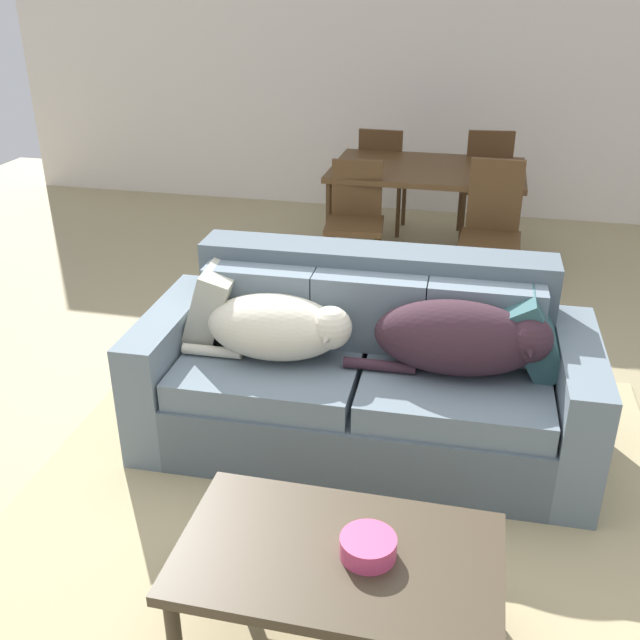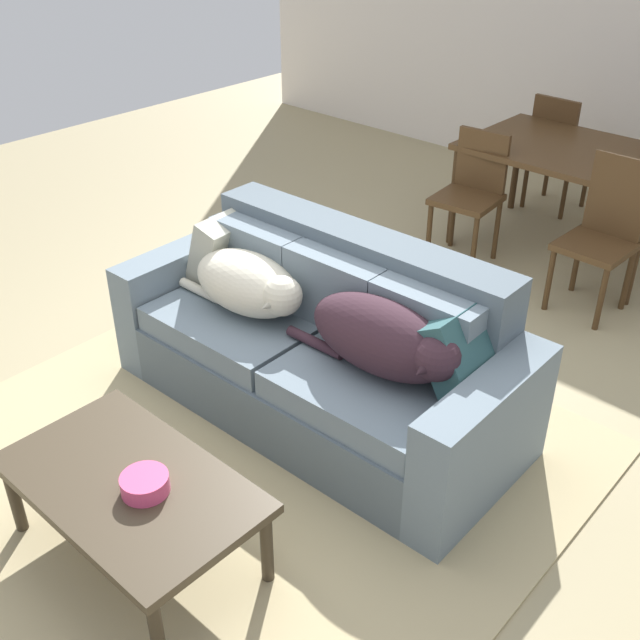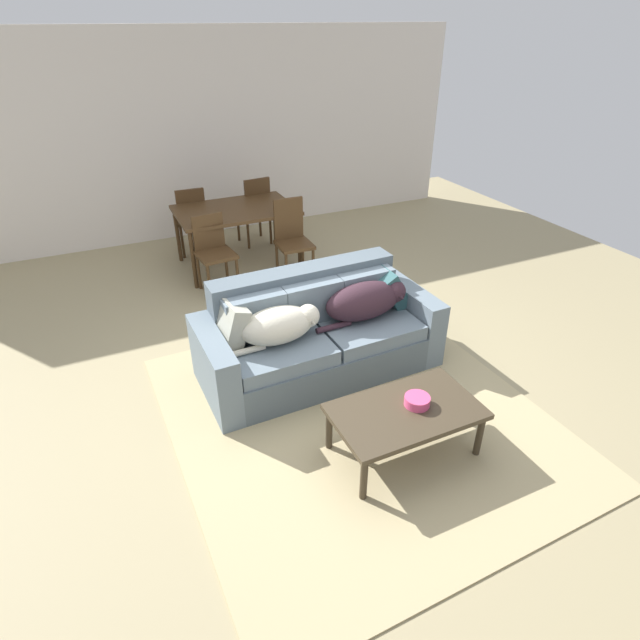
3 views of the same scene
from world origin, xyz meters
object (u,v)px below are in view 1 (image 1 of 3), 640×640
object	(u,v)px
dog_on_left_cushion	(280,327)
dining_chair_far_left	(382,174)
coffee_table	(338,563)
throw_pillow_by_right_arm	(535,331)
dining_chair_far_right	(486,180)
dog_on_right_cushion	(463,338)
couch	(365,375)
dining_table	(427,175)
dining_chair_near_right	(492,226)
bowl_on_coffee_table	(368,547)
throw_pillow_by_left_arm	(214,303)
dining_chair_near_left	(355,217)

from	to	relation	value
dog_on_left_cushion	dining_chair_far_left	distance (m)	3.21
coffee_table	throw_pillow_by_right_arm	bearing A→B (deg)	64.28
dining_chair_far_left	dining_chair_far_right	xyz separation A→B (m)	(0.87, -0.04, 0.01)
dog_on_right_cushion	dining_chair_far_right	bearing A→B (deg)	88.11
couch	dining_table	size ratio (longest dim) A/B	1.47
dining_chair_near_right	dining_chair_far_left	size ratio (longest dim) A/B	1.05
bowl_on_coffee_table	dining_chair_far_right	world-z (taller)	dining_chair_far_right
couch	dog_on_left_cushion	xyz separation A→B (m)	(-0.38, -0.12, 0.27)
throw_pillow_by_right_arm	dog_on_left_cushion	bearing A→B (deg)	-170.49
coffee_table	dining_chair_far_left	distance (m)	4.36
throw_pillow_by_left_arm	throw_pillow_by_right_arm	xyz separation A→B (m)	(1.51, 0.03, -0.00)
throw_pillow_by_left_arm	bowl_on_coffee_table	size ratio (longest dim) A/B	2.03
bowl_on_coffee_table	dining_chair_far_left	size ratio (longest dim) A/B	0.20
coffee_table	bowl_on_coffee_table	world-z (taller)	bowl_on_coffee_table
dining_chair_far_right	dining_chair_near_left	bearing A→B (deg)	45.80
throw_pillow_by_right_arm	dining_chair_far_left	bearing A→B (deg)	110.69
couch	throw_pillow_by_right_arm	world-z (taller)	couch
dining_chair_near_right	throw_pillow_by_left_arm	bearing A→B (deg)	-123.23
couch	coffee_table	distance (m)	1.24
dog_on_left_cushion	dining_chair_far_right	distance (m)	3.29
bowl_on_coffee_table	dining_table	xyz separation A→B (m)	(-0.17, 3.72, 0.24)
dining_chair_near_right	dining_chair_far_right	distance (m)	1.16
coffee_table	dining_chair_near_left	size ratio (longest dim) A/B	1.19
dining_table	dining_chair_near_left	bearing A→B (deg)	-128.57
dining_chair_far_right	dog_on_right_cushion	bearing A→B (deg)	83.20
bowl_on_coffee_table	throw_pillow_by_right_arm	bearing A→B (deg)	67.59
dog_on_left_cushion	bowl_on_coffee_table	world-z (taller)	dog_on_left_cushion
dog_on_right_cushion	coffee_table	size ratio (longest dim) A/B	0.85
dog_on_right_cushion	dining_table	bearing A→B (deg)	97.56
dog_on_right_cushion	dining_chair_far_left	bearing A→B (deg)	103.45
throw_pillow_by_right_arm	dining_chair_near_left	xyz separation A→B (m)	(-1.16, 1.86, -0.13)
throw_pillow_by_right_arm	couch	bearing A→B (deg)	-174.87
coffee_table	dining_chair_near_left	bearing A→B (deg)	99.45
couch	dining_chair_near_right	world-z (taller)	dining_chair_near_right
dog_on_right_cushion	throw_pillow_by_left_arm	xyz separation A→B (m)	(-1.20, 0.12, -0.00)
couch	throw_pillow_by_right_arm	xyz separation A→B (m)	(0.75, 0.07, 0.29)
dining_chair_far_right	dining_table	bearing A→B (deg)	46.28
bowl_on_coffee_table	dining_chair_far_right	size ratio (longest dim) A/B	0.19
dining_chair_near_left	dining_chair_far_left	xyz separation A→B (m)	(0.01, 1.16, 0.01)
dining_table	dining_chair_far_left	xyz separation A→B (m)	(-0.43, 0.60, -0.17)
dog_on_left_cushion	dining_chair_near_left	bearing A→B (deg)	89.42
throw_pillow_by_right_arm	coffee_table	size ratio (longest dim) A/B	0.35
dog_on_right_cushion	dining_chair_far_left	xyz separation A→B (m)	(-0.83, 3.18, -0.12)
bowl_on_coffee_table	dining_chair_near_left	distance (m)	3.22
dining_chair_far_left	dining_chair_near_left	bearing A→B (deg)	90.80
throw_pillow_by_left_arm	dining_chair_far_left	bearing A→B (deg)	83.16
dog_on_right_cushion	dining_chair_near_right	xyz separation A→B (m)	(0.10, 1.98, -0.12)
throw_pillow_by_right_arm	dog_on_right_cushion	bearing A→B (deg)	-153.67
dining_table	dining_chair_far_left	size ratio (longest dim) A/B	1.58
coffee_table	dining_table	world-z (taller)	dining_table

